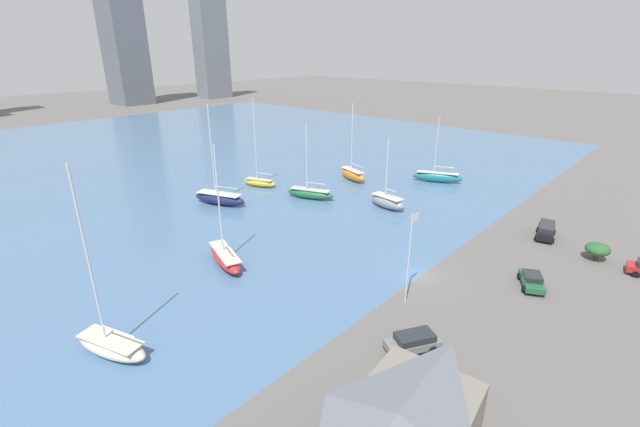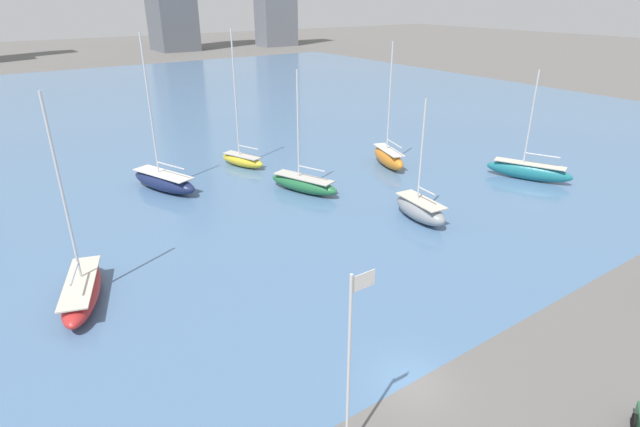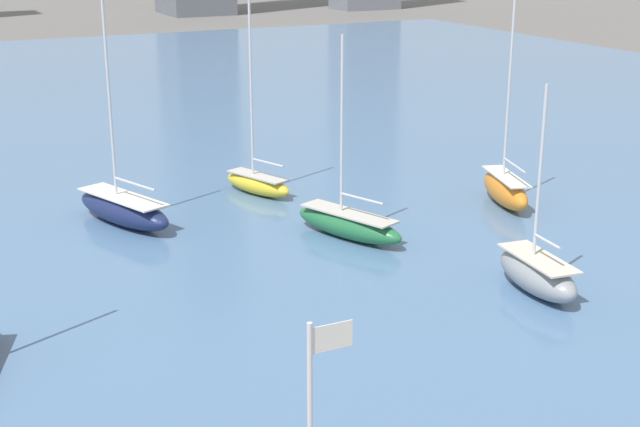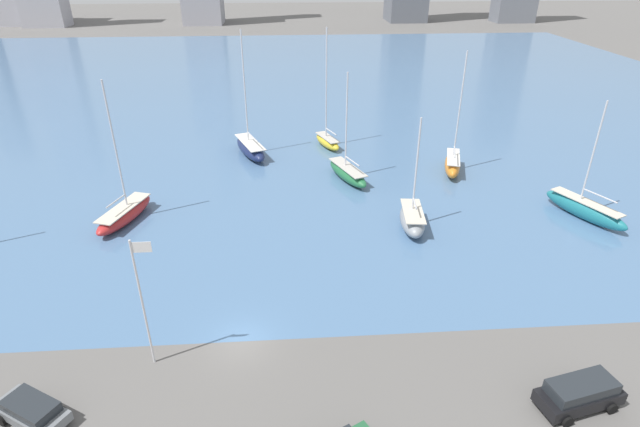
{
  "view_description": "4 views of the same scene",
  "coord_description": "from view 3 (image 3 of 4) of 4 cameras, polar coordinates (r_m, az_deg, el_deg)",
  "views": [
    {
      "loc": [
        -38.03,
        -19.63,
        23.53
      ],
      "look_at": [
        -2.51,
        12.71,
        4.78
      ],
      "focal_mm": 24.0,
      "sensor_mm": 36.0,
      "label": 1
    },
    {
      "loc": [
        -15.87,
        -14.17,
        19.01
      ],
      "look_at": [
        1.1,
        10.21,
        5.9
      ],
      "focal_mm": 28.0,
      "sensor_mm": 36.0,
      "label": 2
    },
    {
      "loc": [
        -13.99,
        -19.09,
        18.38
      ],
      "look_at": [
        4.17,
        17.78,
        5.1
      ],
      "focal_mm": 50.0,
      "sensor_mm": 36.0,
      "label": 3
    },
    {
      "loc": [
        3.54,
        -26.66,
        24.01
      ],
      "look_at": [
        6.05,
        8.9,
        5.12
      ],
      "focal_mm": 28.0,
      "sensor_mm": 36.0,
      "label": 4
    }
  ],
  "objects": [
    {
      "name": "harbor_water",
      "position": [
        92.04,
        -17.02,
        5.61
      ],
      "size": [
        180.0,
        140.0,
        0.0
      ],
      "color": "#4C7099",
      "rests_on": "ground_plane"
    },
    {
      "name": "sailboat_navy",
      "position": [
        58.74,
        -12.48,
        0.32
      ],
      "size": [
        5.43,
        9.28,
        15.7
      ],
      "rotation": [
        0.0,
        0.0,
        0.36
      ],
      "color": "#19234C",
      "rests_on": "harbor_water"
    },
    {
      "name": "sailboat_gray",
      "position": [
        48.07,
        13.74,
        -3.74
      ],
      "size": [
        2.97,
        6.53,
        10.95
      ],
      "rotation": [
        0.0,
        0.0,
        -0.11
      ],
      "color": "gray",
      "rests_on": "harbor_water"
    },
    {
      "name": "sailboat_orange",
      "position": [
        62.64,
        11.78,
        1.58
      ],
      "size": [
        3.79,
        7.27,
        14.24
      ],
      "rotation": [
        0.0,
        0.0,
        -0.3
      ],
      "color": "orange",
      "rests_on": "harbor_water"
    },
    {
      "name": "sailboat_green",
      "position": [
        54.89,
        1.84,
        -0.64
      ],
      "size": [
        4.85,
        8.37,
        12.39
      ],
      "rotation": [
        0.0,
        0.0,
        0.37
      ],
      "color": "#236B3D",
      "rests_on": "harbor_water"
    },
    {
      "name": "sailboat_yellow",
      "position": [
        64.03,
        -4.02,
        2.08
      ],
      "size": [
        3.8,
        6.42,
        15.57
      ],
      "rotation": [
        0.0,
        0.0,
        0.36
      ],
      "color": "yellow",
      "rests_on": "harbor_water"
    }
  ]
}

